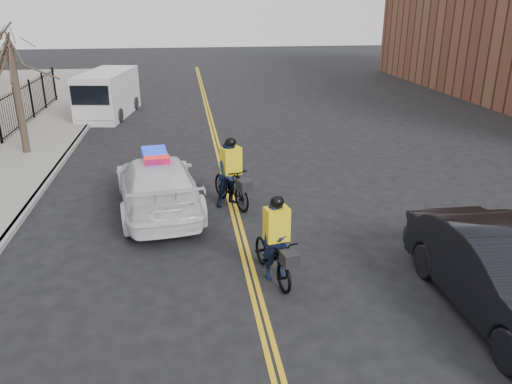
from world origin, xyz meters
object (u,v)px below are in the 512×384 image
object	(u,v)px
cyclist_near	(276,250)
police_cruiser	(157,184)
dark_sedan	(505,277)
cyclist_far	(231,179)
cargo_van	(107,95)

from	to	relation	value
cyclist_near	police_cruiser	bearing A→B (deg)	109.79
police_cruiser	dark_sedan	xyz separation A→B (m)	(6.77, -6.37, 0.06)
dark_sedan	cyclist_near	bearing A→B (deg)	153.50
cyclist_near	dark_sedan	bearing A→B (deg)	-39.19
cyclist_near	cyclist_far	bearing A→B (deg)	85.04
cargo_van	dark_sedan	bearing A→B (deg)	-54.19
dark_sedan	cargo_van	xyz separation A→B (m)	(-9.91, 19.81, 0.28)
dark_sedan	cargo_van	world-z (taller)	cargo_van
dark_sedan	cargo_van	size ratio (longest dim) A/B	0.90
cyclist_far	cargo_van	bearing A→B (deg)	88.25
cyclist_near	cyclist_far	xyz separation A→B (m)	(-0.57, 4.32, 0.16)
dark_sedan	cyclist_far	world-z (taller)	cyclist_far
cyclist_near	cyclist_far	world-z (taller)	cyclist_far
police_cruiser	cyclist_far	world-z (taller)	cyclist_far
police_cruiser	dark_sedan	size ratio (longest dim) A/B	1.10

